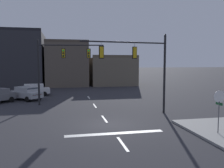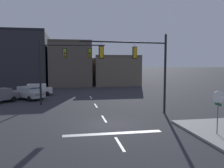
# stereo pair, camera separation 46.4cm
# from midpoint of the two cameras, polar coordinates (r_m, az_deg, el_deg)

# --- Properties ---
(ground_plane) EXTENTS (400.00, 400.00, 0.00)m
(ground_plane) POSITION_cam_midpoint_polar(r_m,az_deg,el_deg) (17.32, -1.50, -9.97)
(ground_plane) COLOR #2B2B30
(stop_bar_paint) EXTENTS (6.40, 0.50, 0.01)m
(stop_bar_paint) POSITION_cam_midpoint_polar(r_m,az_deg,el_deg) (15.43, -0.16, -11.85)
(stop_bar_paint) COLOR silver
(stop_bar_paint) RESTS_ON ground
(lane_centreline) EXTENTS (0.16, 26.40, 0.01)m
(lane_centreline) POSITION_cam_midpoint_polar(r_m,az_deg,el_deg) (19.23, -2.56, -8.42)
(lane_centreline) COLOR silver
(lane_centreline) RESTS_ON ground
(signal_mast_near_side) EXTENTS (7.66, 0.97, 7.06)m
(signal_mast_near_side) POSITION_cam_midpoint_polar(r_m,az_deg,el_deg) (20.52, 6.66, 5.51)
(signal_mast_near_side) COLOR black
(signal_mast_near_side) RESTS_ON ground
(signal_mast_far_side) EXTENTS (6.96, 1.12, 6.94)m
(signal_mast_far_side) POSITION_cam_midpoint_polar(r_m,az_deg,el_deg) (25.79, -13.61, 5.40)
(signal_mast_far_side) COLOR black
(signal_mast_far_side) RESTS_ON ground
(stop_sign) EXTENTS (0.76, 0.64, 2.83)m
(stop_sign) POSITION_cam_midpoint_polar(r_m,az_deg,el_deg) (15.89, 23.74, -3.88)
(stop_sign) COLOR #56565B
(stop_sign) RESTS_ON ground
(car_lot_middle) EXTENTS (4.39, 4.38, 1.61)m
(car_lot_middle) POSITION_cam_midpoint_polar(r_m,az_deg,el_deg) (30.61, -20.54, -2.04)
(car_lot_middle) COLOR #9EA0A5
(car_lot_middle) RESTS_ON ground
(car_lot_farside) EXTENTS (4.63, 2.41, 1.61)m
(car_lot_farside) POSITION_cam_midpoint_polar(r_m,az_deg,el_deg) (33.98, -18.91, -1.30)
(car_lot_farside) COLOR silver
(car_lot_farside) RESTS_ON ground
(building_row) EXTENTS (28.92, 11.43, 10.55)m
(building_row) POSITION_cam_midpoint_polar(r_m,az_deg,el_deg) (48.70, -14.96, 4.76)
(building_row) COLOR #2D2D33
(building_row) RESTS_ON ground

